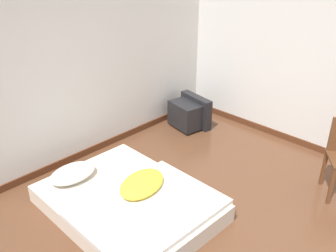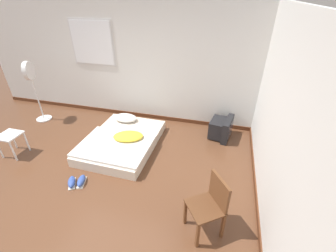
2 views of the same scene
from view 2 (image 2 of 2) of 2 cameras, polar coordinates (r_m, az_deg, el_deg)
name	(u,v)px [view 2 (image 2 of 2)]	position (r m, az deg, el deg)	size (l,w,h in m)	color
ground_plane	(85,185)	(4.02, -20.29, -13.83)	(20.00, 20.00, 0.00)	brown
wall_back	(135,65)	(5.25, -8.36, 15.18)	(7.76, 0.08, 2.60)	silver
wall_right	(286,147)	(2.72, 27.84, -4.77)	(0.08, 7.23, 2.60)	silver
mattress_bed	(122,141)	(4.62, -11.58, -3.63)	(1.33, 1.76, 0.34)	beige
crt_tv	(222,128)	(4.88, 13.45, -0.52)	(0.50, 0.60, 0.46)	black
wooden_chair	(211,202)	(2.95, 10.98, -18.44)	(0.55, 0.55, 0.84)	brown
side_stool	(10,139)	(5.10, -35.12, -2.62)	(0.37, 0.37, 0.45)	white
sneaker_pair	(76,182)	(4.05, -22.23, -12.93)	(0.34, 0.34, 0.10)	silver
standing_fan	(32,80)	(5.95, -31.34, 9.93)	(0.35, 0.42, 1.42)	silver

